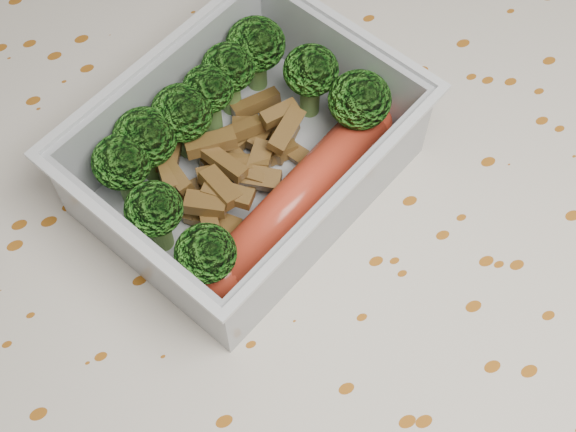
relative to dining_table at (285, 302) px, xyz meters
name	(u,v)px	position (x,y,z in m)	size (l,w,h in m)	color
dining_table	(285,302)	(0.00, 0.00, 0.00)	(1.40, 0.90, 0.75)	brown
tablecloth	(285,271)	(0.00, 0.00, 0.05)	(1.46, 0.96, 0.19)	beige
lunch_container	(246,161)	(0.00, 0.05, 0.11)	(0.23, 0.21, 0.07)	silver
broccoli_florets	(222,122)	(-0.01, 0.07, 0.13)	(0.18, 0.15, 0.05)	#608C3F
meat_pile	(232,164)	(-0.01, 0.05, 0.11)	(0.11, 0.09, 0.03)	brown
sausage	(300,196)	(0.02, 0.02, 0.11)	(0.15, 0.08, 0.03)	red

